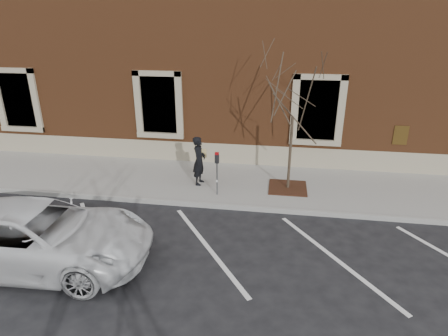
% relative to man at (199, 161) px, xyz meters
% --- Properties ---
extents(ground, '(120.00, 120.00, 0.00)m').
position_rel_man_xyz_m(ground, '(0.98, -1.39, -1.00)').
color(ground, '#28282B').
rests_on(ground, ground).
extents(sidewalk_near, '(40.00, 3.50, 0.15)m').
position_rel_man_xyz_m(sidewalk_near, '(0.98, 0.36, -0.92)').
color(sidewalk_near, gray).
rests_on(sidewalk_near, ground).
extents(curb_near, '(40.00, 0.12, 0.15)m').
position_rel_man_xyz_m(curb_near, '(0.98, -1.44, -0.92)').
color(curb_near, '#9E9E99').
rests_on(curb_near, ground).
extents(parking_stripes, '(28.00, 4.40, 0.01)m').
position_rel_man_xyz_m(parking_stripes, '(0.98, -3.59, -0.99)').
color(parking_stripes, silver).
rests_on(parking_stripes, ground).
extents(building_civic, '(40.00, 8.62, 8.00)m').
position_rel_man_xyz_m(building_civic, '(0.98, 6.35, 3.00)').
color(building_civic, brown).
rests_on(building_civic, ground).
extents(man, '(0.48, 0.66, 1.70)m').
position_rel_man_xyz_m(man, '(0.00, 0.00, 0.00)').
color(man, black).
rests_on(man, sidewalk_near).
extents(parking_meter, '(0.13, 0.10, 1.45)m').
position_rel_man_xyz_m(parking_meter, '(0.75, -0.77, 0.16)').
color(parking_meter, '#595B60').
rests_on(parking_meter, sidewalk_near).
extents(tree_grate, '(1.27, 1.27, 0.03)m').
position_rel_man_xyz_m(tree_grate, '(3.04, 0.08, -0.83)').
color(tree_grate, '#431E15').
rests_on(tree_grate, sidewalk_near).
extents(sapling, '(2.71, 2.71, 4.52)m').
position_rel_man_xyz_m(sapling, '(3.04, 0.08, 2.32)').
color(sapling, '#3E2E25').
rests_on(sapling, sidewalk_near).
extents(white_truck, '(5.49, 2.76, 1.49)m').
position_rel_man_xyz_m(white_truck, '(-2.84, -4.83, -0.25)').
color(white_truck, white).
rests_on(white_truck, ground).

